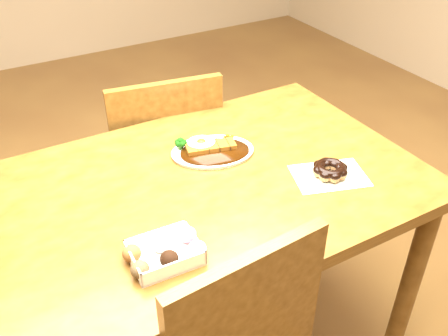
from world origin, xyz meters
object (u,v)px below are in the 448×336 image
chair_far (163,161)px  katsu_curry_plate (211,150)px  table (209,208)px  donut_box (165,252)px  pon_de_ring (330,170)px

chair_far → katsu_curry_plate: bearing=98.9°
table → katsu_curry_plate: size_ratio=4.18×
table → katsu_curry_plate: katsu_curry_plate is taller
chair_far → donut_box: (-0.31, -0.75, 0.29)m
donut_box → pon_de_ring: size_ratio=0.77×
chair_far → pon_de_ring: 0.78m
chair_far → pon_de_ring: bearing=117.9°
chair_far → donut_box: 0.87m
katsu_curry_plate → donut_box: bearing=-131.7°
pon_de_ring → donut_box: bearing=-172.6°
chair_far → pon_de_ring: (0.23, -0.69, 0.29)m
chair_far → katsu_curry_plate: size_ratio=3.03×
chair_far → katsu_curry_plate: 0.50m
katsu_curry_plate → pon_de_ring: katsu_curry_plate is taller
table → pon_de_ring: pon_de_ring is taller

